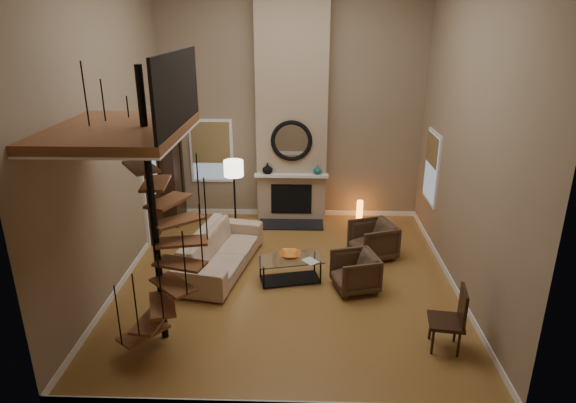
{
  "coord_description": "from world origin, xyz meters",
  "views": [
    {
      "loc": [
        0.27,
        -8.13,
        4.57
      ],
      "look_at": [
        0.0,
        0.4,
        1.4
      ],
      "focal_mm": 31.05,
      "sensor_mm": 36.0,
      "label": 1
    }
  ],
  "objects_px": {
    "armchair_near": "(376,240)",
    "armchair_far": "(359,271)",
    "sofa": "(220,250)",
    "coffee_table": "(290,267)",
    "hutch": "(171,183)",
    "floor_lamp": "(234,174)",
    "side_chair": "(453,317)",
    "accent_lamp": "(360,211)"
  },
  "relations": [
    {
      "from": "hutch",
      "to": "armchair_near",
      "type": "distance_m",
      "value": 4.91
    },
    {
      "from": "armchair_far",
      "to": "accent_lamp",
      "type": "relative_size",
      "value": 1.4
    },
    {
      "from": "armchair_far",
      "to": "accent_lamp",
      "type": "height_order",
      "value": "armchair_far"
    },
    {
      "from": "sofa",
      "to": "hutch",
      "type": "bearing_deg",
      "value": 43.47
    },
    {
      "from": "armchair_far",
      "to": "coffee_table",
      "type": "bearing_deg",
      "value": -117.91
    },
    {
      "from": "armchair_far",
      "to": "coffee_table",
      "type": "height_order",
      "value": "armchair_far"
    },
    {
      "from": "sofa",
      "to": "floor_lamp",
      "type": "distance_m",
      "value": 1.88
    },
    {
      "from": "floor_lamp",
      "to": "accent_lamp",
      "type": "relative_size",
      "value": 3.25
    },
    {
      "from": "floor_lamp",
      "to": "armchair_near",
      "type": "bearing_deg",
      "value": -17.28
    },
    {
      "from": "armchair_far",
      "to": "side_chair",
      "type": "bearing_deg",
      "value": 20.16
    },
    {
      "from": "sofa",
      "to": "floor_lamp",
      "type": "relative_size",
      "value": 1.44
    },
    {
      "from": "hutch",
      "to": "accent_lamp",
      "type": "height_order",
      "value": "hutch"
    },
    {
      "from": "hutch",
      "to": "sofa",
      "type": "distance_m",
      "value": 2.86
    },
    {
      "from": "sofa",
      "to": "side_chair",
      "type": "relative_size",
      "value": 2.47
    },
    {
      "from": "sofa",
      "to": "floor_lamp",
      "type": "xyz_separation_m",
      "value": [
        0.08,
        1.57,
        1.02
      ]
    },
    {
      "from": "accent_lamp",
      "to": "side_chair",
      "type": "relative_size",
      "value": 0.53
    },
    {
      "from": "armchair_near",
      "to": "side_chair",
      "type": "xyz_separation_m",
      "value": [
        0.68,
        -3.01,
        0.17
      ]
    },
    {
      "from": "accent_lamp",
      "to": "armchair_far",
      "type": "bearing_deg",
      "value": -96.22
    },
    {
      "from": "armchair_far",
      "to": "floor_lamp",
      "type": "relative_size",
      "value": 0.43
    },
    {
      "from": "accent_lamp",
      "to": "armchair_near",
      "type": "bearing_deg",
      "value": -85.4
    },
    {
      "from": "side_chair",
      "to": "sofa",
      "type": "bearing_deg",
      "value": 147.76
    },
    {
      "from": "hutch",
      "to": "floor_lamp",
      "type": "bearing_deg",
      "value": -26.37
    },
    {
      "from": "floor_lamp",
      "to": "side_chair",
      "type": "xyz_separation_m",
      "value": [
        3.65,
        -3.93,
        -0.89
      ]
    },
    {
      "from": "sofa",
      "to": "coffee_table",
      "type": "height_order",
      "value": "sofa"
    },
    {
      "from": "armchair_near",
      "to": "floor_lamp",
      "type": "distance_m",
      "value": 3.29
    },
    {
      "from": "armchair_far",
      "to": "coffee_table",
      "type": "distance_m",
      "value": 1.25
    },
    {
      "from": "hutch",
      "to": "armchair_far",
      "type": "distance_m",
      "value": 5.13
    },
    {
      "from": "coffee_table",
      "to": "hutch",
      "type": "bearing_deg",
      "value": 135.6
    },
    {
      "from": "armchair_near",
      "to": "coffee_table",
      "type": "distance_m",
      "value": 2.02
    },
    {
      "from": "hutch",
      "to": "armchair_far",
      "type": "relative_size",
      "value": 2.67
    },
    {
      "from": "armchair_far",
      "to": "coffee_table",
      "type": "xyz_separation_m",
      "value": [
        -1.22,
        0.28,
        -0.07
      ]
    },
    {
      "from": "armchair_near",
      "to": "coffee_table",
      "type": "xyz_separation_m",
      "value": [
        -1.71,
        -1.08,
        -0.07
      ]
    },
    {
      "from": "armchair_far",
      "to": "hutch",
      "type": "bearing_deg",
      "value": -142.14
    },
    {
      "from": "coffee_table",
      "to": "side_chair",
      "type": "height_order",
      "value": "side_chair"
    },
    {
      "from": "armchair_near",
      "to": "armchair_far",
      "type": "xyz_separation_m",
      "value": [
        -0.49,
        -1.35,
        0.0
      ]
    },
    {
      "from": "armchair_near",
      "to": "accent_lamp",
      "type": "xyz_separation_m",
      "value": [
        -0.15,
        1.81,
        -0.1
      ]
    },
    {
      "from": "floor_lamp",
      "to": "side_chair",
      "type": "relative_size",
      "value": 1.71
    },
    {
      "from": "armchair_near",
      "to": "side_chair",
      "type": "relative_size",
      "value": 0.81
    },
    {
      "from": "coffee_table",
      "to": "floor_lamp",
      "type": "bearing_deg",
      "value": 122.18
    },
    {
      "from": "hutch",
      "to": "armchair_far",
      "type": "xyz_separation_m",
      "value": [
        4.07,
        -3.07,
        -0.6
      ]
    },
    {
      "from": "hutch",
      "to": "sofa",
      "type": "bearing_deg",
      "value": -57.51
    },
    {
      "from": "sofa",
      "to": "armchair_far",
      "type": "height_order",
      "value": "sofa"
    }
  ]
}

